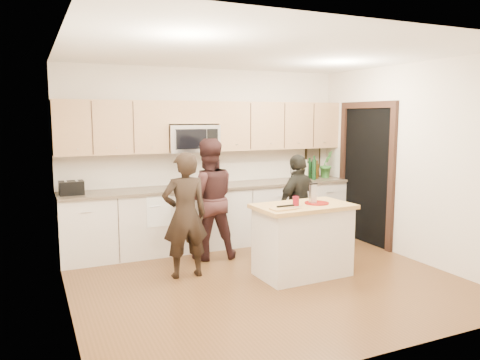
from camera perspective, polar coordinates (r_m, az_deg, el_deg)
name	(u,v)px	position (r m, az deg, el deg)	size (l,w,h in m)	color
floor	(266,280)	(5.83, 3.13, -12.05)	(4.50, 4.50, 0.00)	brown
room_shell	(267,138)	(5.49, 3.26, 5.18)	(4.52, 4.02, 2.71)	beige
back_cabinetry	(215,215)	(7.19, -3.12, -4.33)	(4.50, 0.66, 0.94)	beige
upper_cabinetry	(212,125)	(7.18, -3.38, 6.69)	(4.50, 0.33, 0.75)	tan
microwave	(192,138)	(7.03, -5.87, 5.07)	(0.76, 0.41, 0.40)	silver
doorway	(366,169)	(7.53, 15.14, 1.26)	(0.06, 1.25, 2.20)	black
framed_picture	(313,157)	(8.22, 8.84, 2.82)	(0.30, 0.03, 0.38)	black
dish_towel	(156,201)	(6.66, -10.18, -2.52)	(0.34, 0.60, 0.48)	white
island	(303,240)	(5.92, 7.64, -7.22)	(1.22, 0.74, 0.90)	beige
red_plate	(317,203)	(5.90, 9.34, -2.78)	(0.30, 0.30, 0.02)	maroon
box_grater	(313,193)	(5.85, 8.88, -1.52)	(0.10, 0.06, 0.25)	silver
drink_glass	(296,201)	(5.73, 6.82, -2.56)	(0.08, 0.08, 0.11)	maroon
cutting_board	(283,209)	(5.47, 5.24, -3.53)	(0.28, 0.16, 0.02)	tan
tongs	(285,206)	(5.55, 5.55, -3.16)	(0.22, 0.03, 0.02)	black
knife	(293,207)	(5.51, 6.49, -3.33)	(0.22, 0.02, 0.01)	silver
toaster	(71,188)	(6.61, -19.86, -0.91)	(0.31, 0.23, 0.19)	black
bottle_cluster	(311,169)	(7.89, 8.64, 1.39)	(0.39, 0.33, 0.40)	#362309
orchid	(326,164)	(8.07, 10.46, 1.89)	(0.25, 0.20, 0.45)	#387930
woman_left	(185,215)	(5.78, -6.72, -4.27)	(0.57, 0.37, 1.55)	black
woman_center	(208,199)	(6.49, -3.95, -2.34)	(0.82, 0.64, 1.68)	black
woman_right	(298,206)	(6.65, 7.13, -3.13)	(0.85, 0.35, 1.45)	black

